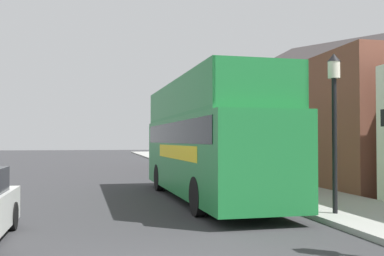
{
  "coord_description": "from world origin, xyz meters",
  "views": [
    {
      "loc": [
        -0.68,
        -6.1,
        2.08
      ],
      "look_at": [
        2.34,
        8.41,
        2.49
      ],
      "focal_mm": 42.0,
      "sensor_mm": 36.0,
      "label": 1
    }
  ],
  "objects_px": {
    "tour_bus": "(206,147)",
    "parked_car_ahead_of_bus": "(183,167)",
    "lamp_post_second": "(227,117)",
    "lamp_post_nearest": "(334,102)"
  },
  "relations": [
    {
      "from": "tour_bus",
      "to": "lamp_post_second",
      "type": "relative_size",
      "value": 2.46
    },
    {
      "from": "tour_bus",
      "to": "parked_car_ahead_of_bus",
      "type": "relative_size",
      "value": 2.54
    },
    {
      "from": "tour_bus",
      "to": "lamp_post_second",
      "type": "bearing_deg",
      "value": 64.17
    },
    {
      "from": "tour_bus",
      "to": "parked_car_ahead_of_bus",
      "type": "xyz_separation_m",
      "value": [
        0.71,
        8.16,
        -1.16
      ]
    },
    {
      "from": "parked_car_ahead_of_bus",
      "to": "lamp_post_nearest",
      "type": "height_order",
      "value": "lamp_post_nearest"
    },
    {
      "from": "tour_bus",
      "to": "lamp_post_nearest",
      "type": "distance_m",
      "value": 5.18
    },
    {
      "from": "lamp_post_nearest",
      "to": "lamp_post_second",
      "type": "height_order",
      "value": "lamp_post_second"
    },
    {
      "from": "lamp_post_second",
      "to": "parked_car_ahead_of_bus",
      "type": "bearing_deg",
      "value": 115.99
    },
    {
      "from": "tour_bus",
      "to": "lamp_post_nearest",
      "type": "xyz_separation_m",
      "value": [
        2.48,
        -4.37,
        1.27
      ]
    },
    {
      "from": "tour_bus",
      "to": "lamp_post_second",
      "type": "distance_m",
      "value": 5.67
    }
  ]
}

